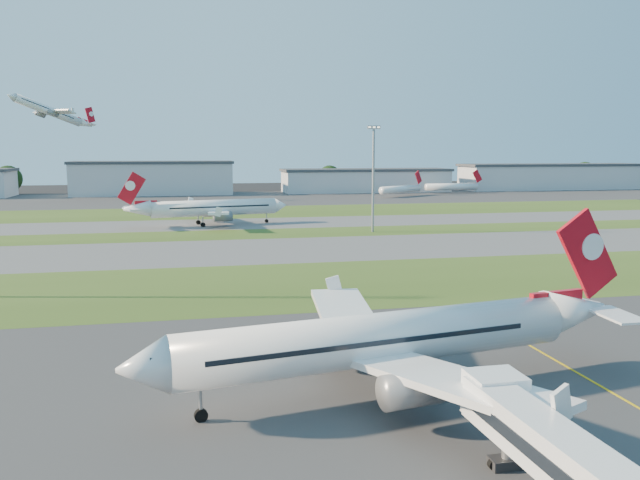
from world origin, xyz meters
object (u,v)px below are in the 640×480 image
object	(u,v)px
airliner_parked	(384,340)
light_mast_centre	(373,172)
mini_jet_near	(401,189)
mini_jet_far	(452,187)
airliner_taxiing	(213,208)

from	to	relation	value
airliner_parked	light_mast_centre	size ratio (longest dim) A/B	1.61
airliner_parked	mini_jet_near	world-z (taller)	airliner_parked
airliner_parked	mini_jet_far	bearing A→B (deg)	55.61
airliner_parked	airliner_taxiing	distance (m)	121.97
mini_jet_near	mini_jet_far	world-z (taller)	same
mini_jet_far	light_mast_centre	bearing A→B (deg)	-123.43
airliner_parked	mini_jet_near	size ratio (longest dim) A/B	1.67
airliner_taxiing	mini_jet_far	bearing A→B (deg)	-148.72
mini_jet_far	mini_jet_near	bearing A→B (deg)	-157.99
airliner_parked	airliner_taxiing	xyz separation A→B (m)	(-9.30, 121.62, -0.01)
light_mast_centre	airliner_taxiing	bearing A→B (deg)	149.40
mini_jet_near	airliner_parked	bearing A→B (deg)	-142.90
airliner_taxiing	light_mast_centre	xyz separation A→B (m)	(37.78, -22.34, 10.25)
mini_jet_far	light_mast_centre	size ratio (longest dim) A/B	1.11
airliner_taxiing	mini_jet_far	distance (m)	154.41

